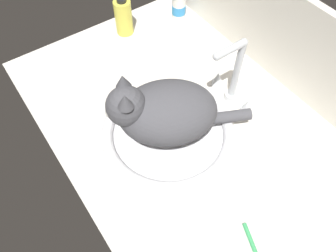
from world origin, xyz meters
TOP-DOWN VIEW (x-y plane):
  - countertop at (0.00, 0.00)cm, footprint 108.25×68.50cm
  - backsplash_wall at (0.00, 35.45)cm, footprint 108.25×2.40cm
  - sink_basin at (-0.05, -5.71)cm, footprint 36.77×36.77cm
  - faucet at (-0.05, 16.47)cm, footprint 16.20×11.80cm
  - cat at (-0.82, -7.29)cm, footprint 28.25×36.81cm
  - soap_pump_bottle at (-44.78, 7.18)cm, footprint 5.87×5.87cm
  - pill_bottle at (-40.73, 27.62)cm, footprint 5.04×5.04cm

SIDE VIEW (x-z plane):
  - countertop at x=0.00cm, z-range 0.00..3.00cm
  - sink_basin at x=-0.05cm, z-range 2.84..5.97cm
  - pill_bottle at x=-40.73cm, z-range 2.62..13.24cm
  - soap_pump_bottle at x=-44.78cm, z-range 0.98..18.10cm
  - faucet at x=-0.05cm, z-range 0.81..23.32cm
  - cat at x=-0.82cm, z-range 4.32..23.08cm
  - backsplash_wall at x=0.00cm, z-range 0.00..31.28cm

